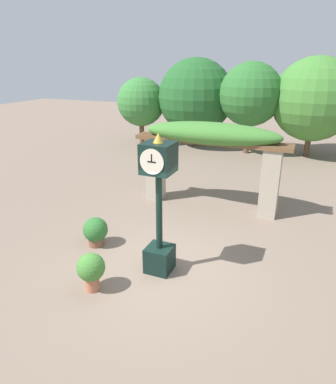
# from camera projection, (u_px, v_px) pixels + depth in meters

# --- Properties ---
(ground_plane) EXTENTS (60.00, 60.00, 0.00)m
(ground_plane) POSITION_uv_depth(u_px,v_px,m) (159.00, 268.00, 8.07)
(ground_plane) COLOR #7F6B5B
(pedestal_clock) EXTENTS (0.63, 0.68, 3.22)m
(pedestal_clock) POSITION_uv_depth(u_px,v_px,m) (159.00, 204.00, 7.40)
(pedestal_clock) COLOR black
(pedestal_clock) RESTS_ON ground
(pergola) EXTENTS (4.99, 1.14, 2.81)m
(pergola) POSITION_uv_depth(u_px,v_px,m) (211.00, 145.00, 10.75)
(pergola) COLOR #A89E89
(pergola) RESTS_ON ground
(potted_plant_near_left) EXTENTS (0.65, 0.65, 0.78)m
(potted_plant_near_left) POSITION_uv_depth(u_px,v_px,m) (96.00, 231.00, 8.93)
(potted_plant_near_left) COLOR brown
(potted_plant_near_left) RESTS_ON ground
(potted_plant_near_right) EXTENTS (0.60, 0.60, 0.85)m
(potted_plant_near_right) POSITION_uv_depth(u_px,v_px,m) (91.00, 269.00, 7.12)
(potted_plant_near_right) COLOR #B26B4C
(potted_plant_near_right) RESTS_ON ground
(tree_line) EXTENTS (15.16, 4.22, 4.84)m
(tree_line) POSITION_uv_depth(u_px,v_px,m) (250.00, 99.00, 17.61)
(tree_line) COLOR brown
(tree_line) RESTS_ON ground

